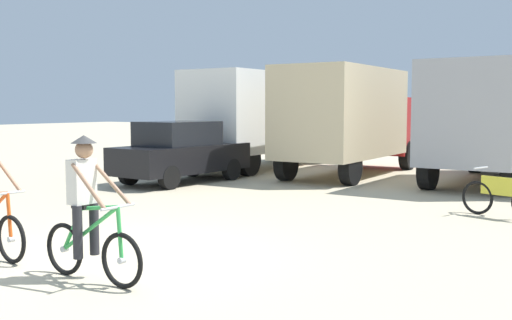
% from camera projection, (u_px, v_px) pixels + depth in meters
% --- Properties ---
extents(ground_plane, '(120.00, 120.00, 0.00)m').
position_uv_depth(ground_plane, '(119.00, 257.00, 8.77)').
color(ground_plane, beige).
extents(box_truck_white_box, '(2.60, 6.83, 3.35)m').
position_uv_depth(box_truck_white_box, '(260.00, 115.00, 21.43)').
color(box_truck_white_box, white).
rests_on(box_truck_white_box, ground).
extents(box_truck_tan_camper, '(2.47, 6.78, 3.35)m').
position_uv_depth(box_truck_tan_camper, '(349.00, 116.00, 19.12)').
color(box_truck_tan_camper, '#CCB78E').
rests_on(box_truck_tan_camper, ground).
extents(box_truck_grey_hauler, '(2.64, 6.84, 3.35)m').
position_uv_depth(box_truck_grey_hauler, '(490.00, 117.00, 17.13)').
color(box_truck_grey_hauler, '#9E9EA3').
rests_on(box_truck_grey_hauler, ground).
extents(sedan_parked, '(2.15, 4.35, 1.76)m').
position_uv_depth(sedan_parked, '(181.00, 152.00, 17.36)').
color(sedan_parked, black).
rests_on(sedan_parked, ground).
extents(cyclist_cowboy_hat, '(1.73, 0.52, 1.82)m').
position_uv_depth(cyclist_cowboy_hat, '(88.00, 214.00, 7.50)').
color(cyclist_cowboy_hat, black).
rests_on(cyclist_cowboy_hat, ground).
extents(bicycle_spare, '(1.66, 0.70, 0.97)m').
position_uv_depth(bicycle_spare, '(502.00, 198.00, 11.83)').
color(bicycle_spare, black).
rests_on(bicycle_spare, ground).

